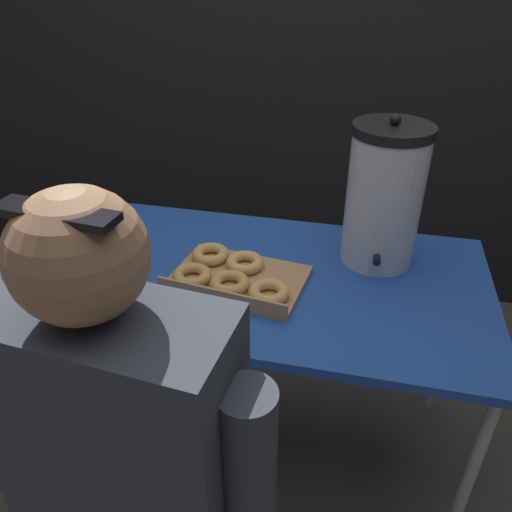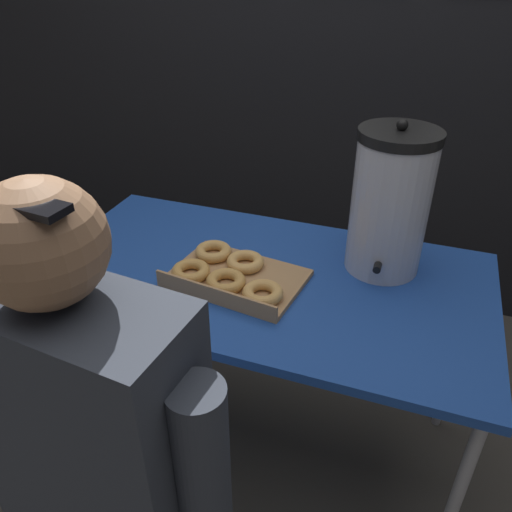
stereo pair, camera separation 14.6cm
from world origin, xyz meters
name	(u,v)px [view 1 (the left image)]	position (x,y,z in m)	size (l,w,h in m)	color
ground_plane	(260,440)	(0.00, 0.00, 0.00)	(12.00, 12.00, 0.00)	#4C473F
back_wall	(322,1)	(0.00, 1.18, 1.39)	(6.00, 0.11, 2.78)	black
folding_table	(262,288)	(0.00, 0.00, 0.71)	(1.34, 0.72, 0.76)	#1E479E
donut_box	(233,276)	(-0.07, -0.06, 0.78)	(0.41, 0.31, 0.05)	tan
coffee_urn	(384,196)	(0.33, 0.17, 0.97)	(0.23, 0.26, 0.45)	silver
cell_phone	(98,304)	(-0.40, -0.25, 0.77)	(0.12, 0.17, 0.01)	black
person_seated	(131,490)	(-0.14, -0.66, 0.62)	(0.63, 0.29, 1.31)	#33332D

